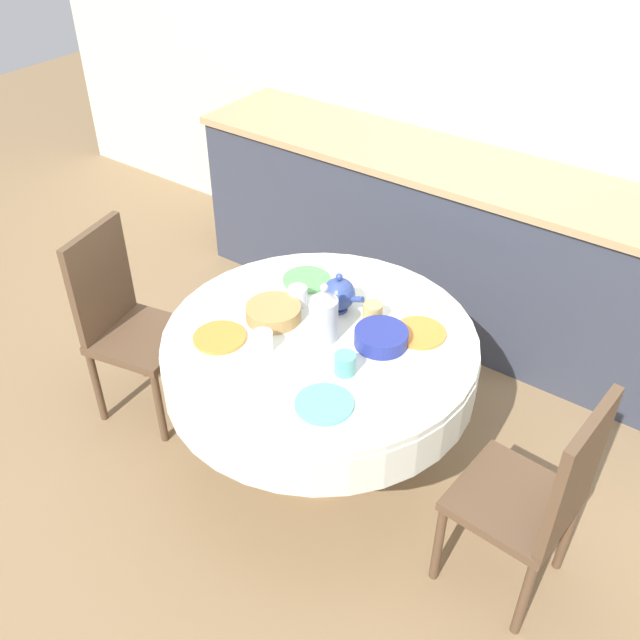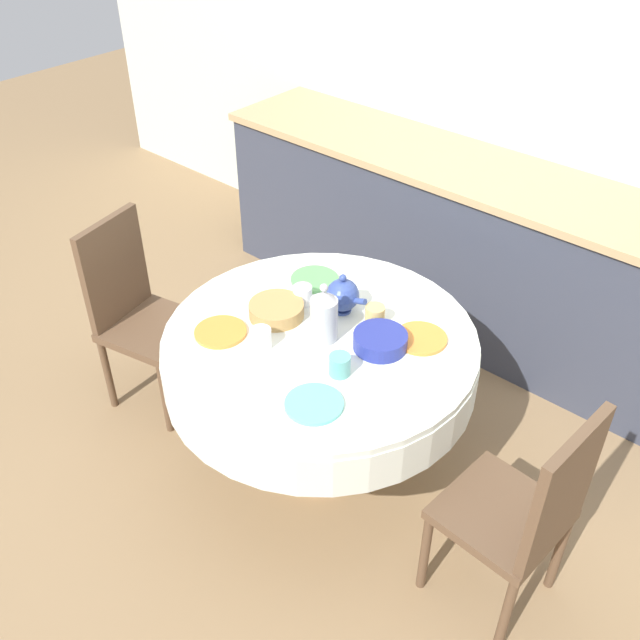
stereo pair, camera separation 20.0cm
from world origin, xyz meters
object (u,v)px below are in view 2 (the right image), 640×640
at_px(chair_right, 137,308).
at_px(teapot, 343,295).
at_px(chair_left, 526,510).
at_px(coffee_carafe, 323,316).

distance_m(chair_right, teapot, 1.05).
height_order(chair_left, teapot, chair_left).
xyz_separation_m(coffee_carafe, teapot, (-0.06, 0.19, -0.03)).
relative_size(chair_right, teapot, 5.03).
xyz_separation_m(chair_right, coffee_carafe, (0.99, 0.20, 0.32)).
height_order(chair_right, coffee_carafe, coffee_carafe).
height_order(coffee_carafe, teapot, coffee_carafe).
height_order(chair_right, teapot, chair_right).
bearing_deg(chair_right, coffee_carafe, 89.59).
distance_m(chair_right, coffee_carafe, 1.05).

